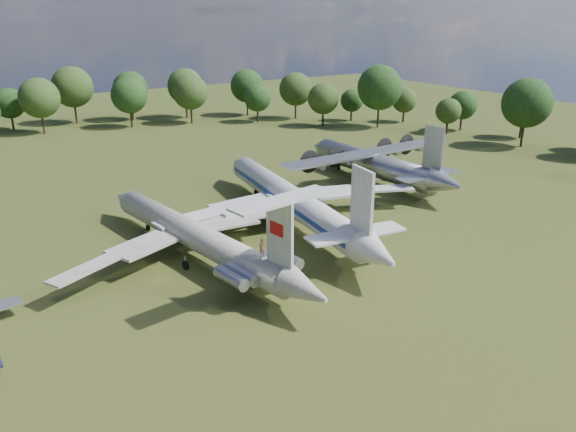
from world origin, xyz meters
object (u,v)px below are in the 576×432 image
an12_transport (374,167)px  person_on_il62 (262,247)px  tu104_jet (292,204)px  il62_airliner (196,241)px

an12_transport → person_on_il62: person_on_il62 is taller
tu104_jet → an12_transport: tu104_jet is taller
an12_transport → person_on_il62: 44.26m
tu104_jet → an12_transport: 23.93m
tu104_jet → an12_transport: size_ratio=1.33×
person_on_il62 → tu104_jet: bearing=-148.5°
il62_airliner → an12_transport: an12_transport is taller
il62_airliner → tu104_jet: (15.99, 4.00, 0.33)m
tu104_jet → person_on_il62: 21.73m
person_on_il62 → an12_transport: bearing=-163.0°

